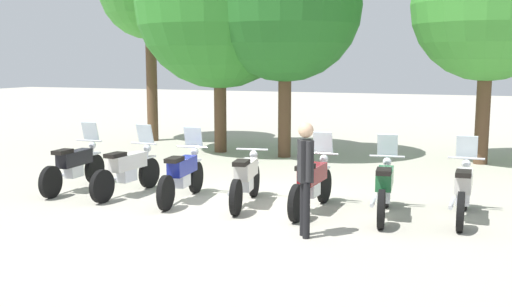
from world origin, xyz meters
name	(u,v)px	position (x,y,z in m)	size (l,w,h in m)	color
ground_plane	(246,205)	(0.00, 0.00, 0.00)	(80.00, 80.00, 0.00)	#ADA899
motorcycle_0	(75,165)	(-3.83, -0.05, 0.52)	(0.62, 2.19, 1.37)	black
motorcycle_1	(128,169)	(-2.55, -0.03, 0.52)	(0.62, 2.19, 1.37)	black
motorcycle_2	(182,174)	(-1.28, -0.11, 0.52)	(0.62, 2.19, 1.37)	black
motorcycle_3	(246,178)	(-0.01, -0.01, 0.50)	(0.64, 2.18, 0.99)	black
motorcycle_4	(312,183)	(1.27, -0.02, 0.52)	(0.62, 2.19, 1.37)	black
motorcycle_5	(384,187)	(2.54, 0.06, 0.52)	(0.62, 2.19, 1.37)	black
motorcycle_6	(463,189)	(3.82, 0.34, 0.52)	(0.62, 2.19, 1.37)	black
person_0	(305,170)	(1.63, -1.64, 1.04)	(0.32, 0.38, 1.76)	black
tree_1	(219,4)	(-3.23, 5.95, 4.25)	(4.80, 4.80, 6.66)	brown
tree_2	(285,5)	(-1.18, 5.73, 4.14)	(4.15, 4.15, 6.23)	brown
tree_3	(489,5)	(3.96, 6.50, 4.06)	(3.88, 3.88, 6.02)	brown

